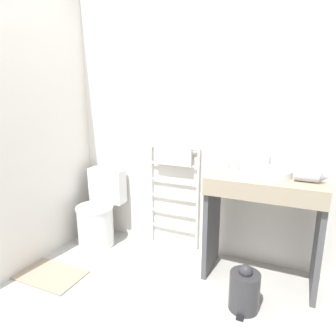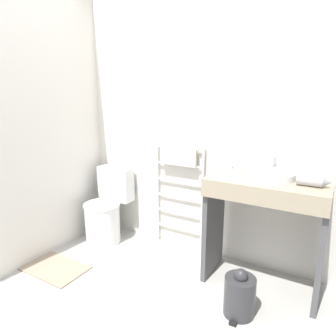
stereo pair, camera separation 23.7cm
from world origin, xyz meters
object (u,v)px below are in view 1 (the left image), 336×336
(cup_near_edge, at_px, (235,164))
(sink_basin, at_px, (266,172))
(towel_radiator, at_px, (173,175))
(trash_bin, at_px, (244,290))
(cup_near_wall, at_px, (225,163))
(toilet, at_px, (99,214))
(hair_dryer, at_px, (309,176))

(cup_near_edge, bearing_deg, sink_basin, -20.02)
(towel_radiator, height_order, cup_near_edge, towel_radiator)
(trash_bin, bearing_deg, cup_near_edge, 112.15)
(cup_near_wall, height_order, cup_near_edge, same)
(trash_bin, bearing_deg, cup_near_wall, 118.77)
(toilet, bearing_deg, cup_near_wall, 8.20)
(sink_basin, relative_size, cup_near_wall, 4.74)
(toilet, distance_m, sink_basin, 1.72)
(cup_near_edge, height_order, hair_dryer, hair_dryer)
(trash_bin, bearing_deg, towel_radiator, 142.15)
(towel_radiator, bearing_deg, trash_bin, -37.85)
(cup_near_wall, relative_size, cup_near_edge, 1.00)
(cup_near_edge, bearing_deg, hair_dryer, -14.68)
(cup_near_wall, distance_m, hair_dryer, 0.69)
(towel_radiator, bearing_deg, hair_dryer, -11.75)
(cup_near_wall, bearing_deg, towel_radiator, 173.18)
(towel_radiator, xyz_separation_m, hair_dryer, (1.18, -0.24, 0.19))
(hair_dryer, bearing_deg, sink_basin, 170.29)
(toilet, bearing_deg, towel_radiator, 18.15)
(cup_near_edge, xyz_separation_m, hair_dryer, (0.57, -0.15, 0.00))
(hair_dryer, xyz_separation_m, trash_bin, (-0.34, -0.40, -0.79))
(towel_radiator, bearing_deg, cup_near_edge, -8.95)
(cup_near_wall, bearing_deg, cup_near_edge, -19.62)
(cup_near_edge, bearing_deg, trash_bin, -67.85)
(hair_dryer, bearing_deg, cup_near_edge, 165.32)
(towel_radiator, bearing_deg, sink_basin, -12.45)
(sink_basin, bearing_deg, towel_radiator, 167.55)
(sink_basin, bearing_deg, toilet, -178.32)
(towel_radiator, height_order, sink_basin, towel_radiator)
(towel_radiator, xyz_separation_m, cup_near_edge, (0.61, -0.10, 0.19))
(toilet, bearing_deg, hair_dryer, -0.13)
(towel_radiator, distance_m, cup_near_edge, 0.64)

